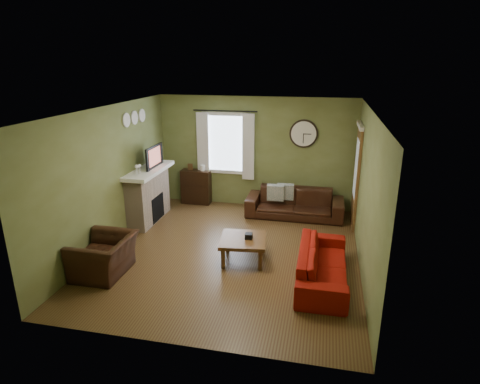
% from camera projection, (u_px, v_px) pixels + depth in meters
% --- Properties ---
extents(floor, '(4.60, 5.20, 0.00)m').
position_uv_depth(floor, '(230.00, 252.00, 7.41)').
color(floor, '#51391E').
rests_on(floor, ground).
extents(ceiling, '(4.60, 5.20, 0.00)m').
position_uv_depth(ceiling, '(229.00, 110.00, 6.59)').
color(ceiling, white).
rests_on(ceiling, ground).
extents(wall_left, '(0.00, 5.20, 2.60)m').
position_uv_depth(wall_left, '(110.00, 177.00, 7.45)').
color(wall_left, olive).
rests_on(wall_left, ground).
extents(wall_right, '(0.00, 5.20, 2.60)m').
position_uv_depth(wall_right, '(366.00, 194.00, 6.54)').
color(wall_right, olive).
rests_on(wall_right, ground).
extents(wall_back, '(4.60, 0.00, 2.60)m').
position_uv_depth(wall_back, '(255.00, 153.00, 9.41)').
color(wall_back, olive).
rests_on(wall_back, ground).
extents(wall_front, '(4.60, 0.00, 2.60)m').
position_uv_depth(wall_front, '(176.00, 251.00, 4.58)').
color(wall_front, olive).
rests_on(wall_front, ground).
extents(fireplace, '(0.40, 1.40, 1.10)m').
position_uv_depth(fireplace, '(149.00, 196.00, 8.72)').
color(fireplace, tan).
rests_on(fireplace, floor).
extents(firebox, '(0.04, 0.60, 0.55)m').
position_uv_depth(firebox, '(157.00, 208.00, 8.76)').
color(firebox, black).
rests_on(firebox, fireplace).
extents(mantel, '(0.58, 1.60, 0.08)m').
position_uv_depth(mantel, '(148.00, 170.00, 8.53)').
color(mantel, white).
rests_on(mantel, fireplace).
extents(tv, '(0.08, 0.60, 0.35)m').
position_uv_depth(tv, '(151.00, 159.00, 8.59)').
color(tv, black).
rests_on(tv, mantel).
extents(tv_screen, '(0.02, 0.62, 0.36)m').
position_uv_depth(tv_screen, '(154.00, 157.00, 8.56)').
color(tv_screen, '#994C3F').
rests_on(tv_screen, mantel).
extents(medallion_left, '(0.28, 0.28, 0.03)m').
position_uv_depth(medallion_left, '(126.00, 120.00, 7.89)').
color(medallion_left, white).
rests_on(medallion_left, wall_left).
extents(medallion_mid, '(0.28, 0.28, 0.03)m').
position_uv_depth(medallion_mid, '(134.00, 118.00, 8.22)').
color(medallion_mid, white).
rests_on(medallion_mid, wall_left).
extents(medallion_right, '(0.28, 0.28, 0.03)m').
position_uv_depth(medallion_right, '(142.00, 115.00, 8.54)').
color(medallion_right, white).
rests_on(medallion_right, wall_left).
extents(window_pane, '(1.00, 0.02, 1.30)m').
position_uv_depth(window_pane, '(226.00, 143.00, 9.47)').
color(window_pane, silver).
rests_on(window_pane, wall_back).
extents(curtain_rod, '(0.03, 0.03, 1.50)m').
position_uv_depth(curtain_rod, '(225.00, 111.00, 9.13)').
color(curtain_rod, black).
rests_on(curtain_rod, wall_back).
extents(curtain_left, '(0.28, 0.04, 1.55)m').
position_uv_depth(curtain_left, '(203.00, 145.00, 9.50)').
color(curtain_left, silver).
rests_on(curtain_left, wall_back).
extents(curtain_right, '(0.28, 0.04, 1.55)m').
position_uv_depth(curtain_right, '(248.00, 147.00, 9.28)').
color(curtain_right, silver).
rests_on(curtain_right, wall_back).
extents(wall_clock, '(0.64, 0.06, 0.64)m').
position_uv_depth(wall_clock, '(304.00, 134.00, 8.99)').
color(wall_clock, white).
rests_on(wall_clock, wall_back).
extents(door, '(0.05, 0.90, 2.10)m').
position_uv_depth(door, '(356.00, 177.00, 8.34)').
color(door, brown).
rests_on(door, floor).
extents(bookshelf, '(0.71, 0.30, 0.84)m').
position_uv_depth(bookshelf, '(196.00, 187.00, 9.81)').
color(bookshelf, black).
rests_on(bookshelf, floor).
extents(book, '(0.27, 0.28, 0.02)m').
position_uv_depth(book, '(199.00, 163.00, 9.83)').
color(book, '#503218').
rests_on(book, bookshelf).
extents(sofa_brown, '(2.15, 0.84, 0.63)m').
position_uv_depth(sofa_brown, '(295.00, 203.00, 9.01)').
color(sofa_brown, black).
rests_on(sofa_brown, floor).
extents(pillow_left, '(0.38, 0.12, 0.37)m').
position_uv_depth(pillow_left, '(285.00, 192.00, 9.03)').
color(pillow_left, '#949D9D').
rests_on(pillow_left, sofa_brown).
extents(pillow_right, '(0.38, 0.12, 0.38)m').
position_uv_depth(pillow_right, '(276.00, 193.00, 8.97)').
color(pillow_right, '#949D9D').
rests_on(pillow_right, sofa_brown).
extents(sofa_red, '(0.76, 1.94, 0.57)m').
position_uv_depth(sofa_red, '(323.00, 264.00, 6.39)').
color(sofa_red, maroon).
rests_on(sofa_red, floor).
extents(armchair, '(0.86, 0.99, 0.64)m').
position_uv_depth(armchair, '(104.00, 256.00, 6.58)').
color(armchair, black).
rests_on(armchair, floor).
extents(coffee_table, '(0.87, 0.87, 0.42)m').
position_uv_depth(coffee_table, '(243.00, 249.00, 7.05)').
color(coffee_table, '#503218').
rests_on(coffee_table, floor).
extents(tissue_box, '(0.13, 0.13, 0.10)m').
position_uv_depth(tissue_box, '(249.00, 240.00, 6.98)').
color(tissue_box, black).
rests_on(tissue_box, coffee_table).
extents(wine_glass_a, '(0.08, 0.08, 0.22)m').
position_uv_depth(wine_glass_a, '(137.00, 170.00, 7.98)').
color(wine_glass_a, white).
rests_on(wine_glass_a, mantel).
extents(wine_glass_b, '(0.07, 0.07, 0.20)m').
position_uv_depth(wine_glass_b, '(140.00, 169.00, 8.10)').
color(wine_glass_b, white).
rests_on(wine_glass_b, mantel).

